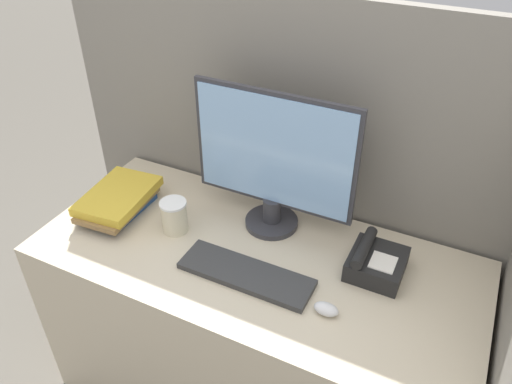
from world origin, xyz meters
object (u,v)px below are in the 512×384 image
at_px(coffee_cup, 174,216).
at_px(book_stack, 118,201).
at_px(desk_telephone, 375,262).
at_px(mouse, 326,309).
at_px(keyboard, 246,274).
at_px(monitor, 273,163).

height_order(coffee_cup, book_stack, coffee_cup).
xyz_separation_m(coffee_cup, desk_telephone, (0.68, 0.11, -0.02)).
xyz_separation_m(mouse, book_stack, (-0.85, 0.13, 0.03)).
bearing_deg(mouse, book_stack, 171.55).
relative_size(mouse, desk_telephone, 0.41).
relative_size(keyboard, coffee_cup, 3.59).
distance_m(monitor, coffee_cup, 0.39).
bearing_deg(book_stack, monitor, 18.38).
xyz_separation_m(monitor, mouse, (0.31, -0.30, -0.24)).
height_order(monitor, coffee_cup, monitor).
distance_m(coffee_cup, book_stack, 0.25).
height_order(mouse, desk_telephone, desk_telephone).
height_order(monitor, book_stack, monitor).
height_order(keyboard, mouse, mouse).
relative_size(mouse, book_stack, 0.23).
bearing_deg(book_stack, coffee_cup, -0.53).
distance_m(monitor, desk_telephone, 0.45).
height_order(keyboard, desk_telephone, desk_telephone).
xyz_separation_m(monitor, keyboard, (0.04, -0.27, -0.24)).
bearing_deg(coffee_cup, keyboard, -16.08).
bearing_deg(keyboard, mouse, -6.22).
distance_m(mouse, desk_telephone, 0.24).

